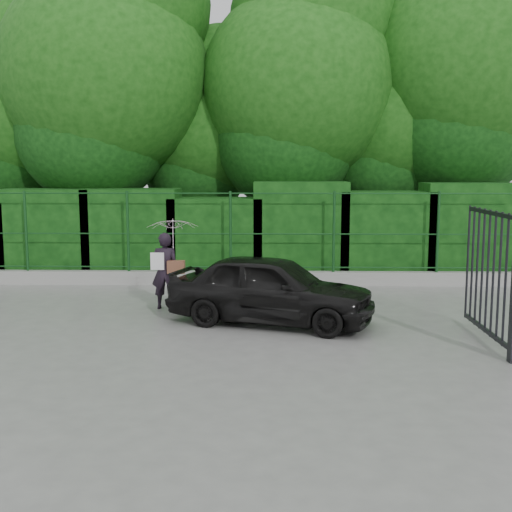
{
  "coord_description": "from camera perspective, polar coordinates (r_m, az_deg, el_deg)",
  "views": [
    {
      "loc": [
        1.29,
        -9.7,
        2.64
      ],
      "look_at": [
        1.04,
        1.3,
        1.1
      ],
      "focal_mm": 45.0,
      "sensor_mm": 36.0,
      "label": 1
    }
  ],
  "objects": [
    {
      "name": "kerb",
      "position": [
        14.48,
        -3.84,
        -1.96
      ],
      "size": [
        14.0,
        0.25,
        0.3
      ],
      "primitive_type": "cube",
      "color": "#9E9E99",
      "rests_on": "ground"
    },
    {
      "name": "ground",
      "position": [
        10.14,
        -6.1,
        -7.18
      ],
      "size": [
        80.0,
        80.0,
        0.0
      ],
      "primitive_type": "plane",
      "color": "gray"
    },
    {
      "name": "hedge",
      "position": [
        15.32,
        -2.8,
        1.98
      ],
      "size": [
        14.2,
        1.2,
        2.29
      ],
      "color": "black",
      "rests_on": "ground"
    },
    {
      "name": "gate",
      "position": [
        9.68,
        21.29,
        -1.22
      ],
      "size": [
        0.22,
        2.33,
        2.36
      ],
      "color": "black",
      "rests_on": "ground"
    },
    {
      "name": "fence",
      "position": [
        14.32,
        -2.99,
        2.18
      ],
      "size": [
        14.13,
        0.06,
        1.8
      ],
      "color": "#134018",
      "rests_on": "kerb"
    },
    {
      "name": "trees",
      "position": [
        17.55,
        0.83,
        14.44
      ],
      "size": [
        17.1,
        6.15,
        8.08
      ],
      "color": "black",
      "rests_on": "ground"
    },
    {
      "name": "woman",
      "position": [
        12.0,
        -7.57,
        0.63
      ],
      "size": [
        0.92,
        0.94,
        1.69
      ],
      "color": "black",
      "rests_on": "ground"
    },
    {
      "name": "car",
      "position": [
        10.82,
        1.35,
        -2.94
      ],
      "size": [
        3.74,
        2.41,
        1.18
      ],
      "primitive_type": "imported",
      "rotation": [
        0.0,
        0.0,
        1.26
      ],
      "color": "black",
      "rests_on": "ground"
    }
  ]
}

